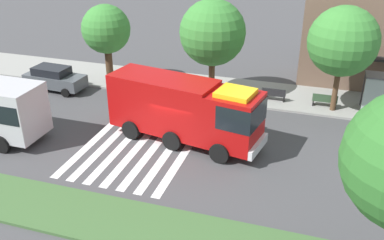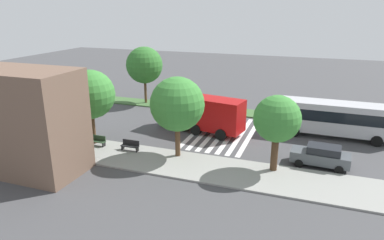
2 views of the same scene
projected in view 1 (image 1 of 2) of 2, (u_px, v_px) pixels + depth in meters
The scene contains 12 objects.
ground_plane at pixel (176, 142), 24.52m from camera, with size 120.00×120.00×0.00m, color #424244.
sidewalk at pixel (214, 88), 31.61m from camera, with size 60.00×4.78×0.14m, color gray.
median_strip at pixel (118, 222), 18.13m from camera, with size 60.00×3.00×0.14m, color #3D6033.
crosswalk at pixel (146, 137), 25.02m from camera, with size 5.85×10.69×0.01m.
fire_truck at pixel (188, 109), 23.62m from camera, with size 9.19×3.98×3.68m.
parked_car_west at pixel (54, 78), 31.19m from camera, with size 4.55×2.19×1.74m.
bench_near_shelter at pixel (325, 100), 28.36m from camera, with size 1.60×0.50×0.90m.
bench_west_of_shelter at pixel (274, 94), 29.28m from camera, with size 1.60×0.50×0.90m.
storefront_building at pixel (369, 32), 31.11m from camera, with size 9.27×5.44×7.84m.
sidewalk_tree_far_west at pixel (106, 30), 30.70m from camera, with size 3.50×3.50×5.85m.
sidewalk_tree_west at pixel (213, 33), 28.37m from camera, with size 4.43×4.43×6.68m.
sidewalk_tree_center at pixel (343, 42), 26.08m from camera, with size 4.32×4.32×6.75m.
Camera 1 is at (7.35, -20.16, 11.96)m, focal length 40.10 mm.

